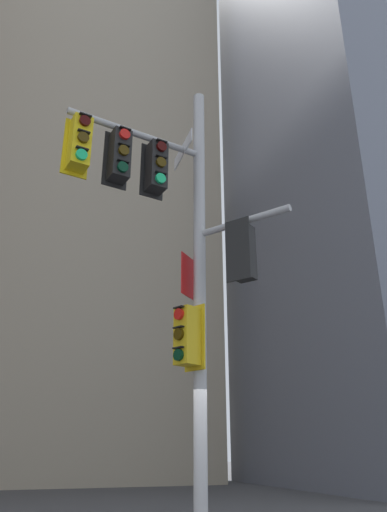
% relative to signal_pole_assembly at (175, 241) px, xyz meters
% --- Properties ---
extents(building_tower_right, '(13.41, 13.41, 49.09)m').
position_rel_signal_pole_assembly_xyz_m(building_tower_right, '(15.79, 11.94, 19.47)').
color(building_tower_right, slate).
rests_on(building_tower_right, ground).
extents(building_mid_block, '(17.83, 17.83, 38.55)m').
position_rel_signal_pole_assembly_xyz_m(building_mid_block, '(-1.23, 24.75, 14.20)').
color(building_mid_block, tan).
rests_on(building_mid_block, ground).
extents(signal_pole_assembly, '(3.84, 2.20, 8.68)m').
position_rel_signal_pole_assembly_xyz_m(signal_pole_assembly, '(0.00, 0.00, 0.00)').
color(signal_pole_assembly, '#B2B2B5').
rests_on(signal_pole_assembly, ground).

